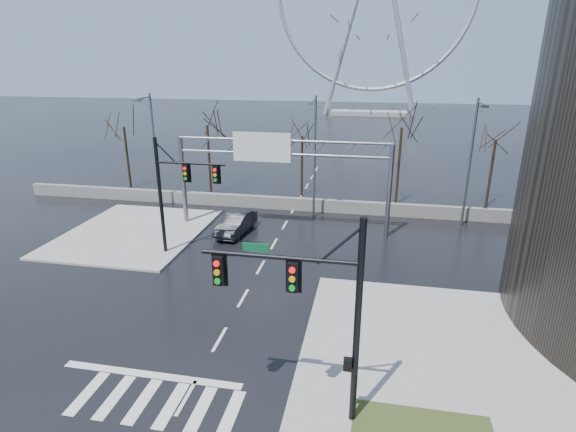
% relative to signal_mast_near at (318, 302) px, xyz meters
% --- Properties ---
extents(ground, '(260.00, 260.00, 0.00)m').
position_rel_signal_mast_near_xyz_m(ground, '(-5.14, 4.04, -4.87)').
color(ground, black).
rests_on(ground, ground).
extents(sidewalk_right_ext, '(12.00, 10.00, 0.15)m').
position_rel_signal_mast_near_xyz_m(sidewalk_right_ext, '(4.86, 6.04, -4.80)').
color(sidewalk_right_ext, gray).
rests_on(sidewalk_right_ext, ground).
extents(sidewalk_far, '(10.00, 12.00, 0.15)m').
position_rel_signal_mast_near_xyz_m(sidewalk_far, '(-16.14, 16.04, -4.80)').
color(sidewalk_far, gray).
rests_on(sidewalk_far, ground).
extents(barrier_wall, '(52.00, 0.50, 1.10)m').
position_rel_signal_mast_near_xyz_m(barrier_wall, '(-5.14, 24.04, -4.32)').
color(barrier_wall, slate).
rests_on(barrier_wall, ground).
extents(signal_mast_near, '(5.52, 0.41, 8.00)m').
position_rel_signal_mast_near_xyz_m(signal_mast_near, '(0.00, 0.00, 0.00)').
color(signal_mast_near, black).
rests_on(signal_mast_near, ground).
extents(signal_mast_far, '(4.72, 0.41, 8.00)m').
position_rel_signal_mast_near_xyz_m(signal_mast_far, '(-11.01, 13.00, -0.04)').
color(signal_mast_far, black).
rests_on(signal_mast_far, ground).
extents(sign_gantry, '(16.36, 0.40, 7.60)m').
position_rel_signal_mast_near_xyz_m(sign_gantry, '(-5.52, 19.00, 0.31)').
color(sign_gantry, slate).
rests_on(sign_gantry, ground).
extents(streetlight_left, '(0.50, 2.55, 10.00)m').
position_rel_signal_mast_near_xyz_m(streetlight_left, '(-17.14, 22.20, 1.01)').
color(streetlight_left, slate).
rests_on(streetlight_left, ground).
extents(streetlight_mid, '(0.50, 2.55, 10.00)m').
position_rel_signal_mast_near_xyz_m(streetlight_mid, '(-3.14, 22.20, 1.01)').
color(streetlight_mid, slate).
rests_on(streetlight_mid, ground).
extents(streetlight_right, '(0.50, 2.55, 10.00)m').
position_rel_signal_mast_near_xyz_m(streetlight_right, '(8.86, 22.20, 1.01)').
color(streetlight_right, slate).
rests_on(streetlight_right, ground).
extents(tree_far_left, '(3.50, 3.50, 7.00)m').
position_rel_signal_mast_near_xyz_m(tree_far_left, '(-23.14, 28.04, 0.70)').
color(tree_far_left, black).
rests_on(tree_far_left, ground).
extents(tree_left, '(3.75, 3.75, 7.50)m').
position_rel_signal_mast_near_xyz_m(tree_left, '(-14.14, 27.54, 1.10)').
color(tree_left, black).
rests_on(tree_left, ground).
extents(tree_center, '(3.25, 3.25, 6.50)m').
position_rel_signal_mast_near_xyz_m(tree_center, '(-5.14, 28.54, 0.30)').
color(tree_center, black).
rests_on(tree_center, ground).
extents(tree_right, '(3.90, 3.90, 7.80)m').
position_rel_signal_mast_near_xyz_m(tree_right, '(3.86, 27.54, 1.34)').
color(tree_right, black).
rests_on(tree_right, ground).
extents(tree_far_right, '(3.40, 3.40, 6.80)m').
position_rel_signal_mast_near_xyz_m(tree_far_right, '(11.86, 28.04, 0.54)').
color(tree_far_right, black).
rests_on(tree_far_right, ground).
extents(car, '(2.26, 4.97, 1.58)m').
position_rel_signal_mast_near_xyz_m(car, '(-8.47, 17.63, -4.08)').
color(car, black).
rests_on(car, ground).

